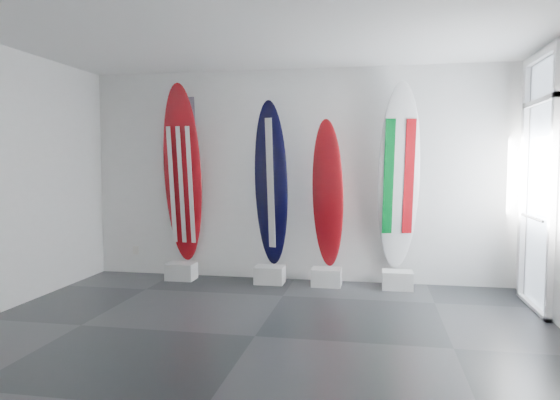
% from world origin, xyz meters
% --- Properties ---
extents(floor, '(6.00, 6.00, 0.00)m').
position_xyz_m(floor, '(0.00, 0.00, 0.00)').
color(floor, black).
rests_on(floor, ground).
extents(ceiling, '(6.00, 6.00, 0.00)m').
position_xyz_m(ceiling, '(0.00, 0.00, 3.00)').
color(ceiling, white).
rests_on(ceiling, wall_back).
extents(wall_back, '(6.00, 0.00, 6.00)m').
position_xyz_m(wall_back, '(0.00, 2.50, 1.50)').
color(wall_back, white).
rests_on(wall_back, ground).
extents(wall_front, '(6.00, 0.00, 6.00)m').
position_xyz_m(wall_front, '(0.00, -2.50, 1.50)').
color(wall_front, white).
rests_on(wall_front, ground).
extents(display_block_usa, '(0.40, 0.30, 0.24)m').
position_xyz_m(display_block_usa, '(-1.60, 2.18, 0.12)').
color(display_block_usa, silver).
rests_on(display_block_usa, floor).
extents(surfboard_usa, '(0.61, 0.39, 2.57)m').
position_xyz_m(surfboard_usa, '(-1.60, 2.28, 1.52)').
color(surfboard_usa, maroon).
rests_on(surfboard_usa, display_block_usa).
extents(display_block_navy, '(0.40, 0.30, 0.24)m').
position_xyz_m(display_block_navy, '(-0.30, 2.18, 0.12)').
color(display_block_navy, silver).
rests_on(display_block_navy, floor).
extents(surfboard_navy, '(0.57, 0.38, 2.31)m').
position_xyz_m(surfboard_navy, '(-0.30, 2.28, 1.39)').
color(surfboard_navy, black).
rests_on(surfboard_navy, display_block_navy).
extents(display_block_swiss, '(0.40, 0.30, 0.24)m').
position_xyz_m(display_block_swiss, '(0.49, 2.18, 0.12)').
color(display_block_swiss, silver).
rests_on(display_block_swiss, floor).
extents(surfboard_swiss, '(0.51, 0.37, 2.04)m').
position_xyz_m(surfboard_swiss, '(0.49, 2.28, 1.26)').
color(surfboard_swiss, maroon).
rests_on(surfboard_swiss, display_block_swiss).
extents(display_block_italy, '(0.40, 0.30, 0.24)m').
position_xyz_m(display_block_italy, '(1.44, 2.18, 0.12)').
color(display_block_italy, silver).
rests_on(display_block_italy, floor).
extents(surfboard_italy, '(0.62, 0.43, 2.51)m').
position_xyz_m(surfboard_italy, '(1.44, 2.28, 1.49)').
color(surfboard_italy, silver).
rests_on(surfboard_italy, display_block_italy).
extents(wall_outlet, '(0.09, 0.02, 0.13)m').
position_xyz_m(wall_outlet, '(-2.45, 2.48, 0.35)').
color(wall_outlet, silver).
rests_on(wall_outlet, wall_back).
extents(glass_door, '(0.12, 1.16, 2.85)m').
position_xyz_m(glass_door, '(2.97, 1.55, 1.43)').
color(glass_door, white).
rests_on(glass_door, floor).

